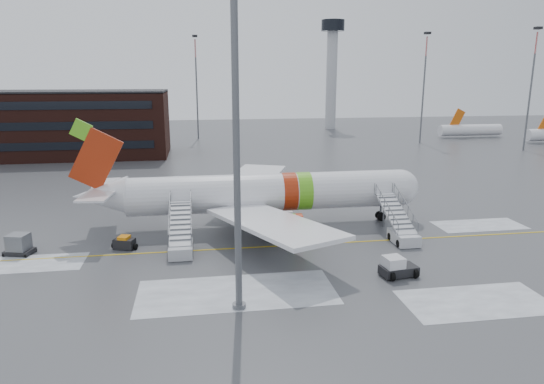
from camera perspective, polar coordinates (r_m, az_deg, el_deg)
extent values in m
plane|color=#494C4F|center=(45.20, 2.40, -5.85)|extent=(260.00, 260.00, 0.00)
cylinder|color=white|center=(49.02, -0.36, -0.03)|extent=(28.00, 3.80, 3.80)
sphere|color=white|center=(52.88, 14.82, 0.52)|extent=(3.80, 3.80, 3.80)
cube|color=black|center=(53.20, 15.88, 1.08)|extent=(1.09, 1.60, 0.97)
cone|color=white|center=(49.35, -19.55, -0.43)|extent=(5.20, 3.72, 3.72)
cube|color=#A6280C|center=(48.68, -19.99, 3.62)|extent=(5.27, 0.30, 6.09)
cube|color=#61C01E|center=(48.54, -21.54, 6.81)|extent=(2.16, 0.26, 2.16)
cube|color=white|center=(51.66, -18.88, 0.96)|extent=(3.07, 4.85, 0.18)
cube|color=white|center=(46.68, -19.93, -0.41)|extent=(3.07, 4.85, 0.18)
cube|color=white|center=(57.25, -2.61, 1.32)|extent=(10.72, 15.97, 1.13)
cube|color=white|center=(40.93, 0.02, -3.65)|extent=(10.72, 15.97, 1.13)
cylinder|color=white|center=(54.55, -0.65, -0.73)|extent=(3.40, 2.10, 2.10)
cylinder|color=white|center=(44.67, 1.27, -3.98)|extent=(3.40, 2.10, 2.10)
cylinder|color=#595B60|center=(52.75, 12.66, -2.30)|extent=(0.20, 0.20, 1.80)
cylinder|color=black|center=(52.87, 12.63, -2.77)|extent=(0.90, 0.56, 0.90)
cylinder|color=black|center=(52.03, -1.29, -2.70)|extent=(0.90, 0.56, 0.90)
cylinder|color=black|center=(47.49, -0.52, -4.30)|extent=(0.90, 0.56, 0.90)
cube|color=silver|center=(46.21, 15.24, -5.17)|extent=(2.00, 3.20, 1.00)
cube|color=silver|center=(47.56, 14.35, -2.48)|extent=(1.90, 5.87, 2.52)
cube|color=silver|center=(50.21, 12.96, -0.17)|extent=(1.90, 1.40, 0.15)
cylinder|color=#595B60|center=(50.27, 13.03, -2.16)|extent=(0.16, 0.16, 3.40)
cylinder|color=black|center=(45.06, 14.68, -5.89)|extent=(0.25, 0.70, 0.70)
cylinder|color=black|center=(47.50, 15.73, -4.95)|extent=(0.25, 0.70, 0.70)
cube|color=#ACAEB4|center=(42.40, -10.68, -6.63)|extent=(2.00, 3.20, 1.00)
cube|color=#ACAEB4|center=(43.86, -10.70, -3.63)|extent=(1.90, 5.87, 2.52)
cube|color=#ACAEB4|center=(46.72, -10.65, -1.07)|extent=(1.90, 1.40, 0.15)
cylinder|color=#595B60|center=(46.79, -10.58, -3.21)|extent=(0.16, 0.16, 3.40)
cylinder|color=black|center=(41.58, -11.95, -7.40)|extent=(0.25, 0.70, 0.70)
cylinder|color=black|center=(43.38, -9.44, -6.39)|extent=(0.25, 0.70, 0.70)
cube|color=black|center=(38.87, 14.67, -8.91)|extent=(2.97, 1.87, 0.70)
cube|color=silver|center=(38.37, 14.10, -8.05)|extent=(1.57, 1.57, 0.90)
cube|color=black|center=(38.25, 14.13, -7.57)|extent=(1.36, 1.45, 0.15)
cylinder|color=black|center=(37.88, 13.91, -9.63)|extent=(0.39, 0.73, 0.70)
cylinder|color=black|center=(38.88, 16.47, -9.18)|extent=(0.39, 0.73, 0.70)
cylinder|color=black|center=(38.98, 12.87, -8.89)|extent=(0.39, 0.73, 0.70)
cylinder|color=black|center=(39.96, 15.38, -8.48)|extent=(0.39, 0.73, 0.70)
cube|color=black|center=(47.32, -27.56, -6.22)|extent=(2.53, 2.10, 0.35)
cube|color=slate|center=(47.07, -27.66, -5.30)|extent=(1.92, 1.85, 1.50)
cylinder|color=black|center=(47.06, -28.96, -6.62)|extent=(0.25, 0.34, 0.30)
cylinder|color=black|center=(47.66, -26.14, -6.05)|extent=(0.25, 0.34, 0.30)
cube|color=black|center=(45.15, -16.97, -5.83)|extent=(2.00, 1.55, 0.88)
cube|color=orange|center=(44.98, -17.01, -5.19)|extent=(1.14, 1.20, 0.35)
cylinder|color=black|center=(45.33, -17.83, -6.11)|extent=(1.00, 0.78, 0.53)
cylinder|color=black|center=(45.12, -16.06, -6.07)|extent=(1.00, 0.78, 0.53)
cylinder|color=#595B60|center=(29.98, -4.18, 3.52)|extent=(0.44, 0.44, 19.59)
cylinder|color=#595B60|center=(33.04, -3.89, -13.19)|extent=(0.90, 0.90, 0.30)
cylinder|color=#B2B5BA|center=(142.10, 7.00, 13.03)|extent=(3.00, 3.00, 28.00)
cylinder|color=black|center=(142.73, 7.18, 18.86)|extent=(6.40, 6.40, 3.00)
cylinder|color=#595B60|center=(115.52, 17.31, 10.26)|extent=(0.36, 0.36, 19.20)
cylinder|color=#CC7272|center=(115.56, 17.72, 15.96)|extent=(0.32, 0.32, 4.32)
cube|color=black|center=(115.75, 17.83, 17.38)|extent=(1.20, 1.20, 0.50)
cylinder|color=#595B60|center=(119.92, -8.81, 10.80)|extent=(0.36, 0.36, 19.20)
cylinder|color=#CC7272|center=(119.95, -9.02, 16.30)|extent=(0.32, 0.32, 4.32)
cube|color=black|center=(120.14, -9.07, 17.67)|extent=(1.20, 1.20, 0.50)
cylinder|color=#595B60|center=(111.83, 27.98, 9.22)|extent=(0.36, 0.36, 19.20)
cylinder|color=#CC7272|center=(111.87, 28.65, 15.08)|extent=(0.32, 0.32, 4.32)
cube|color=black|center=(112.06, 28.83, 16.55)|extent=(1.20, 1.20, 0.50)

